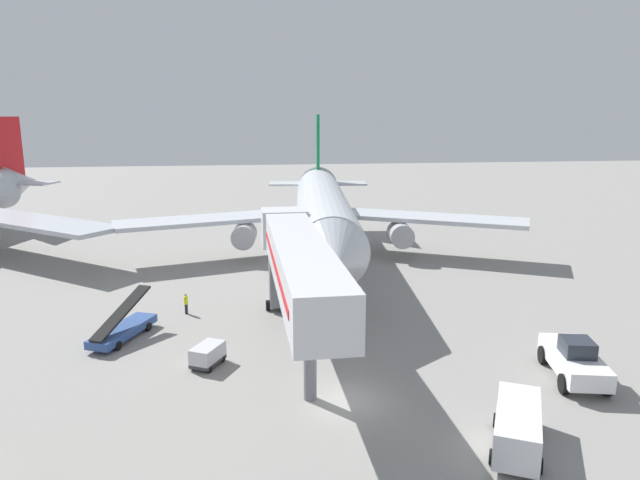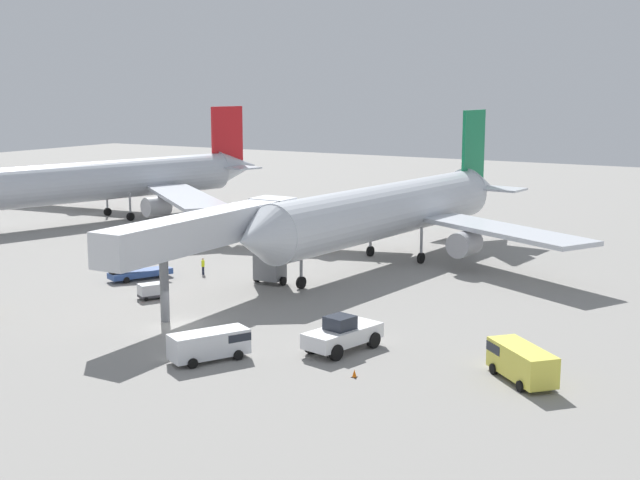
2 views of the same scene
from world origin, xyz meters
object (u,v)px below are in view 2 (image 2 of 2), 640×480
at_px(airplane_at_gate, 392,210).
at_px(airplane_background, 113,180).
at_px(ground_crew_worker_foreground, 203,266).
at_px(safety_cone_alpha, 354,373).
at_px(jet_bridge, 215,232).
at_px(belt_loader_truck, 140,271).
at_px(service_van_mid_left, 520,361).
at_px(baggage_cart_far_right, 152,290).
at_px(service_van_near_center, 211,343).
at_px(pushback_tug, 342,334).

relative_size(airplane_at_gate, airplane_background, 0.92).
bearing_deg(ground_crew_worker_foreground, safety_cone_alpha, -35.24).
bearing_deg(jet_bridge, belt_loader_truck, 162.99).
bearing_deg(airplane_background, service_van_mid_left, -27.84).
bearing_deg(airplane_at_gate, jet_bridge, -102.02).
relative_size(airplane_at_gate, baggage_cart_far_right, 17.87).
distance_m(service_van_mid_left, airplane_background, 76.75).
height_order(baggage_cart_far_right, airplane_background, airplane_background).
bearing_deg(baggage_cart_far_right, service_van_near_center, -36.46).
relative_size(airplane_at_gate, jet_bridge, 2.02).
bearing_deg(airplane_background, ground_crew_worker_foreground, -34.08).
bearing_deg(jet_bridge, airplane_at_gate, 77.98).
height_order(jet_bridge, baggage_cart_far_right, jet_bridge).
relative_size(ground_crew_worker_foreground, safety_cone_alpha, 3.15).
bearing_deg(service_van_mid_left, ground_crew_worker_foreground, 158.50).
bearing_deg(service_van_near_center, jet_bridge, 125.93).
relative_size(airplane_at_gate, service_van_mid_left, 8.72).
xyz_separation_m(service_van_near_center, baggage_cart_far_right, (-14.57, 10.77, -0.39)).
relative_size(jet_bridge, service_van_near_center, 4.15).
relative_size(service_van_near_center, airplane_background, 0.11).
relative_size(baggage_cart_far_right, airplane_background, 0.05).
distance_m(pushback_tug, service_van_near_center, 8.95).
xyz_separation_m(airplane_at_gate, airplane_background, (-44.89, 6.66, -0.07)).
relative_size(baggage_cart_far_right, safety_cone_alpha, 5.08).
xyz_separation_m(pushback_tug, ground_crew_worker_foreground, (-23.24, 14.33, -0.29)).
bearing_deg(airplane_at_gate, belt_loader_truck, -130.02).
bearing_deg(jet_bridge, ground_crew_worker_foreground, 133.77).
xyz_separation_m(airplane_at_gate, pushback_tug, (10.52, -29.43, -4.20)).
distance_m(safety_cone_alpha, airplane_background, 71.53).
height_order(airplane_at_gate, pushback_tug, airplane_at_gate).
height_order(jet_bridge, safety_cone_alpha, jet_bridge).
relative_size(service_van_mid_left, ground_crew_worker_foreground, 3.30).
xyz_separation_m(belt_loader_truck, safety_cone_alpha, (30.36, -14.19, -0.49)).
bearing_deg(safety_cone_alpha, pushback_tug, 126.82).
distance_m(service_van_mid_left, service_van_near_center, 19.94).
bearing_deg(pushback_tug, airplane_background, 146.92).
bearing_deg(airplane_background, airplane_at_gate, -8.44).
relative_size(airplane_at_gate, pushback_tug, 7.34).
distance_m(pushback_tug, baggage_cart_far_right, 21.58).
distance_m(service_van_near_center, safety_cone_alpha, 10.01).
bearing_deg(belt_loader_truck, safety_cone_alpha, -25.05).
bearing_deg(safety_cone_alpha, service_van_near_center, -170.04).
xyz_separation_m(baggage_cart_far_right, airplane_background, (-34.34, 31.48, 4.54)).
bearing_deg(airplane_background, belt_loader_truck, -42.88).
xyz_separation_m(belt_loader_truck, service_van_mid_left, (39.41, -9.45, 0.49)).
height_order(service_van_mid_left, safety_cone_alpha, service_van_mid_left).
distance_m(service_van_near_center, ground_crew_worker_foreground, 26.45).
relative_size(pushback_tug, ground_crew_worker_foreground, 3.92).
height_order(airplane_at_gate, service_van_near_center, airplane_at_gate).
bearing_deg(belt_loader_truck, service_van_near_center, -37.76).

